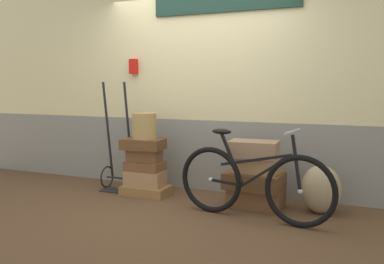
{
  "coord_description": "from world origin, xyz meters",
  "views": [
    {
      "loc": [
        2.02,
        -4.21,
        1.37
      ],
      "look_at": [
        0.16,
        0.16,
        0.83
      ],
      "focal_mm": 38.77,
      "sensor_mm": 36.0,
      "label": 1
    }
  ],
  "objects_px": {
    "suitcase_7": "(257,164)",
    "burlap_sack": "(321,189)",
    "suitcase_5": "(256,197)",
    "suitcase_3": "(144,155)",
    "suitcase_8": "(254,149)",
    "suitcase_4": "(143,144)",
    "suitcase_6": "(254,181)",
    "bicycle": "(253,183)",
    "suitcase_1": "(145,178)",
    "luggage_trolley": "(118,165)",
    "wicker_basket": "(144,126)",
    "suitcase_2": "(145,166)",
    "suitcase_0": "(146,190)"
  },
  "relations": [
    {
      "from": "suitcase_7",
      "to": "suitcase_4",
      "type": "bearing_deg",
      "value": -173.01
    },
    {
      "from": "suitcase_3",
      "to": "suitcase_7",
      "type": "distance_m",
      "value": 1.43
    },
    {
      "from": "suitcase_8",
      "to": "burlap_sack",
      "type": "height_order",
      "value": "suitcase_8"
    },
    {
      "from": "suitcase_2",
      "to": "suitcase_5",
      "type": "height_order",
      "value": "suitcase_2"
    },
    {
      "from": "luggage_trolley",
      "to": "suitcase_4",
      "type": "bearing_deg",
      "value": -12.93
    },
    {
      "from": "wicker_basket",
      "to": "suitcase_0",
      "type": "bearing_deg",
      "value": -20.08
    },
    {
      "from": "suitcase_5",
      "to": "suitcase_6",
      "type": "relative_size",
      "value": 0.94
    },
    {
      "from": "wicker_basket",
      "to": "suitcase_7",
      "type": "bearing_deg",
      "value": 0.85
    },
    {
      "from": "suitcase_7",
      "to": "wicker_basket",
      "type": "relative_size",
      "value": 1.58
    },
    {
      "from": "suitcase_5",
      "to": "suitcase_6",
      "type": "xyz_separation_m",
      "value": [
        -0.02,
        -0.05,
        0.2
      ]
    },
    {
      "from": "suitcase_4",
      "to": "suitcase_6",
      "type": "height_order",
      "value": "suitcase_4"
    },
    {
      "from": "suitcase_3",
      "to": "luggage_trolley",
      "type": "xyz_separation_m",
      "value": [
        -0.44,
        0.08,
        -0.17
      ]
    },
    {
      "from": "suitcase_4",
      "to": "bicycle",
      "type": "height_order",
      "value": "bicycle"
    },
    {
      "from": "suitcase_7",
      "to": "bicycle",
      "type": "bearing_deg",
      "value": -75.71
    },
    {
      "from": "suitcase_5",
      "to": "wicker_basket",
      "type": "height_order",
      "value": "wicker_basket"
    },
    {
      "from": "suitcase_1",
      "to": "suitcase_5",
      "type": "height_order",
      "value": "suitcase_1"
    },
    {
      "from": "suitcase_7",
      "to": "suitcase_8",
      "type": "height_order",
      "value": "suitcase_8"
    },
    {
      "from": "suitcase_2",
      "to": "luggage_trolley",
      "type": "relative_size",
      "value": 0.32
    },
    {
      "from": "suitcase_8",
      "to": "burlap_sack",
      "type": "bearing_deg",
      "value": 3.43
    },
    {
      "from": "suitcase_5",
      "to": "burlap_sack",
      "type": "bearing_deg",
      "value": 3.36
    },
    {
      "from": "luggage_trolley",
      "to": "suitcase_1",
      "type": "bearing_deg",
      "value": -11.98
    },
    {
      "from": "suitcase_7",
      "to": "wicker_basket",
      "type": "xyz_separation_m",
      "value": [
        -1.42,
        -0.02,
        0.38
      ]
    },
    {
      "from": "suitcase_6",
      "to": "burlap_sack",
      "type": "bearing_deg",
      "value": 10.93
    },
    {
      "from": "suitcase_7",
      "to": "bicycle",
      "type": "xyz_separation_m",
      "value": [
        0.07,
        -0.45,
        -0.11
      ]
    },
    {
      "from": "suitcase_8",
      "to": "wicker_basket",
      "type": "xyz_separation_m",
      "value": [
        -1.4,
        0.02,
        0.2
      ]
    },
    {
      "from": "suitcase_4",
      "to": "luggage_trolley",
      "type": "relative_size",
      "value": 0.36
    },
    {
      "from": "suitcase_4",
      "to": "wicker_basket",
      "type": "relative_size",
      "value": 1.58
    },
    {
      "from": "suitcase_3",
      "to": "burlap_sack",
      "type": "height_order",
      "value": "suitcase_3"
    },
    {
      "from": "suitcase_8",
      "to": "burlap_sack",
      "type": "relative_size",
      "value": 1.01
    },
    {
      "from": "suitcase_7",
      "to": "luggage_trolley",
      "type": "distance_m",
      "value": 1.88
    },
    {
      "from": "suitcase_0",
      "to": "suitcase_2",
      "type": "xyz_separation_m",
      "value": [
        -0.02,
        0.01,
        0.31
      ]
    },
    {
      "from": "wicker_basket",
      "to": "suitcase_1",
      "type": "bearing_deg",
      "value": -49.47
    },
    {
      "from": "suitcase_5",
      "to": "bicycle",
      "type": "height_order",
      "value": "bicycle"
    },
    {
      "from": "suitcase_3",
      "to": "luggage_trolley",
      "type": "distance_m",
      "value": 0.48
    },
    {
      "from": "suitcase_7",
      "to": "burlap_sack",
      "type": "bearing_deg",
      "value": 9.1
    },
    {
      "from": "suitcase_5",
      "to": "bicycle",
      "type": "xyz_separation_m",
      "value": [
        0.07,
        -0.45,
        0.27
      ]
    },
    {
      "from": "wicker_basket",
      "to": "suitcase_4",
      "type": "bearing_deg",
      "value": -127.25
    },
    {
      "from": "wicker_basket",
      "to": "luggage_trolley",
      "type": "bearing_deg",
      "value": 169.41
    },
    {
      "from": "suitcase_0",
      "to": "suitcase_8",
      "type": "xyz_separation_m",
      "value": [
        1.38,
        -0.01,
        0.61
      ]
    },
    {
      "from": "suitcase_4",
      "to": "bicycle",
      "type": "relative_size",
      "value": 0.3
    },
    {
      "from": "wicker_basket",
      "to": "bicycle",
      "type": "bearing_deg",
      "value": -15.87
    },
    {
      "from": "luggage_trolley",
      "to": "suitcase_3",
      "type": "bearing_deg",
      "value": -10.41
    },
    {
      "from": "suitcase_2",
      "to": "suitcase_7",
      "type": "distance_m",
      "value": 1.43
    },
    {
      "from": "suitcase_7",
      "to": "suitcase_5",
      "type": "bearing_deg",
      "value": 120.77
    },
    {
      "from": "suitcase_5",
      "to": "wicker_basket",
      "type": "distance_m",
      "value": 1.61
    },
    {
      "from": "suitcase_6",
      "to": "wicker_basket",
      "type": "height_order",
      "value": "wicker_basket"
    },
    {
      "from": "suitcase_0",
      "to": "suitcase_7",
      "type": "distance_m",
      "value": 1.47
    },
    {
      "from": "suitcase_4",
      "to": "suitcase_6",
      "type": "xyz_separation_m",
      "value": [
        1.42,
        -0.01,
        -0.33
      ]
    },
    {
      "from": "suitcase_3",
      "to": "suitcase_8",
      "type": "relative_size",
      "value": 0.76
    },
    {
      "from": "suitcase_0",
      "to": "suitcase_1",
      "type": "distance_m",
      "value": 0.15
    }
  ]
}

